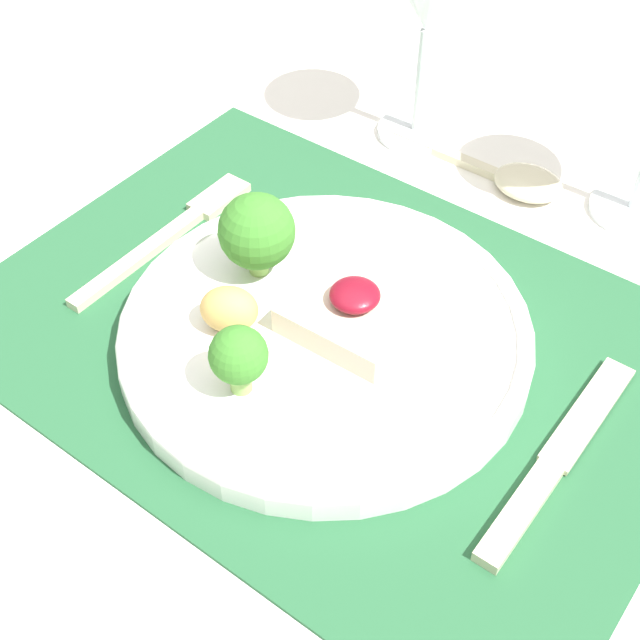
{
  "coord_description": "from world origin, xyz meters",
  "views": [
    {
      "loc": [
        0.24,
        -0.34,
        1.18
      ],
      "look_at": [
        -0.0,
        -0.01,
        0.75
      ],
      "focal_mm": 50.0,
      "sensor_mm": 36.0,
      "label": 1
    }
  ],
  "objects_px": {
    "fork": "(175,230)",
    "knife": "(549,470)",
    "spoon": "(514,178)",
    "dinner_plate": "(315,322)"
  },
  "relations": [
    {
      "from": "dinner_plate",
      "to": "spoon",
      "type": "xyz_separation_m",
      "value": [
        0.02,
        0.24,
        -0.01
      ]
    },
    {
      "from": "fork",
      "to": "spoon",
      "type": "xyz_separation_m",
      "value": [
        0.18,
        0.21,
        0.0
      ]
    },
    {
      "from": "knife",
      "to": "dinner_plate",
      "type": "bearing_deg",
      "value": -178.6
    },
    {
      "from": "fork",
      "to": "knife",
      "type": "relative_size",
      "value": 1.0
    },
    {
      "from": "dinner_plate",
      "to": "knife",
      "type": "relative_size",
      "value": 1.54
    },
    {
      "from": "fork",
      "to": "spoon",
      "type": "height_order",
      "value": "spoon"
    },
    {
      "from": "fork",
      "to": "spoon",
      "type": "distance_m",
      "value": 0.28
    },
    {
      "from": "dinner_plate",
      "to": "knife",
      "type": "height_order",
      "value": "dinner_plate"
    },
    {
      "from": "dinner_plate",
      "to": "fork",
      "type": "height_order",
      "value": "dinner_plate"
    },
    {
      "from": "fork",
      "to": "knife",
      "type": "xyz_separation_m",
      "value": [
        0.33,
        -0.03,
        0.0
      ]
    }
  ]
}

